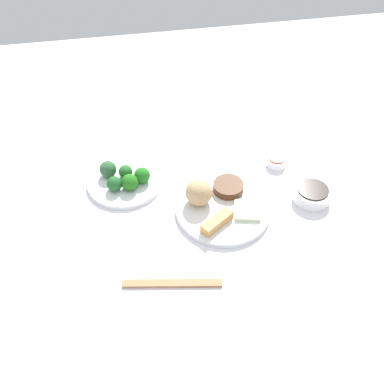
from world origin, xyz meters
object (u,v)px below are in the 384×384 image
Objects in this scene: main_plate at (222,209)px; broccoli_plate at (125,181)px; chopsticks_pair at (172,283)px; sauce_ramekin_sweet_and_sour at (276,162)px; soy_sauce_bowl at (312,194)px.

main_plate is 0.30m from broccoli_plate.
main_plate is at bearing 140.49° from chopsticks_pair.
sauce_ramekin_sweet_and_sour is (0.01, 0.46, 0.01)m from broccoli_plate.
main_plate is 1.18× the size of broccoli_plate.
broccoli_plate is at bearing -122.15° from main_plate.
sauce_ramekin_sweet_and_sour is at bearing 127.06° from main_plate.
soy_sauce_bowl reaches higher than broccoli_plate.
main_plate is 2.46× the size of soy_sauce_bowl.
broccoli_plate is at bearing -107.49° from soy_sauce_bowl.
sauce_ramekin_sweet_and_sour is at bearing 89.31° from broccoli_plate.
soy_sauce_bowl is at bearing 115.88° from chopsticks_pair.
chopsticks_pair is at bearing -64.12° from soy_sauce_bowl.
soy_sauce_bowl is (0.16, 0.51, 0.01)m from broccoli_plate.
main_plate reaches higher than broccoli_plate.
sauce_ramekin_sweet_and_sour is (-0.15, 0.20, 0.00)m from main_plate.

